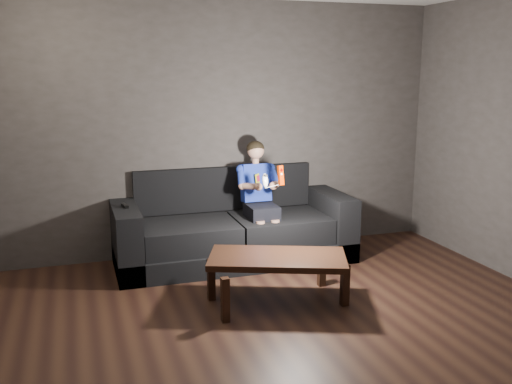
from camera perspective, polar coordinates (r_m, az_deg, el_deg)
name	(u,v)px	position (r m, az deg, el deg)	size (l,w,h in m)	color
floor	(303,353)	(4.23, 4.73, -15.80)	(5.00, 5.00, 0.00)	black
back_wall	(215,130)	(6.15, -4.09, 6.25)	(5.00, 0.04, 2.70)	#373331
sofa	(232,231)	(6.05, -2.45, -3.87)	(2.45, 1.06, 0.95)	black
child	(259,188)	(5.95, 0.29, 0.37)	(0.45, 0.55, 1.10)	black
wii_remote_red	(281,175)	(5.55, 2.49, 1.68)	(0.06, 0.08, 0.20)	#C22C00
nunchuk_white	(265,180)	(5.51, 0.92, 1.17)	(0.06, 0.09, 0.15)	white
wii_remote_black	(125,206)	(5.69, -13.00, -1.35)	(0.06, 0.15, 0.03)	black
coffee_table	(277,262)	(4.92, 2.15, -7.02)	(1.29, 0.96, 0.42)	black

